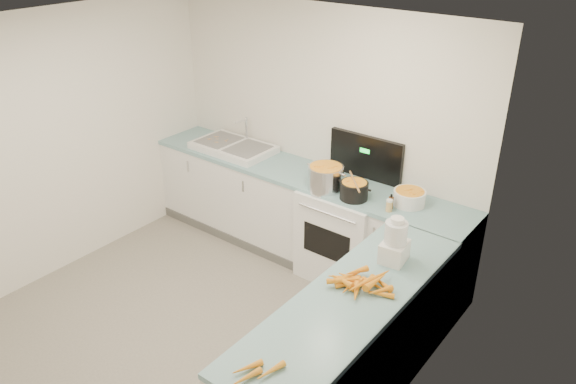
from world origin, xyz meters
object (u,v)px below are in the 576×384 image
Objects in this scene: black_pot at (354,191)px; spice_jar at (389,206)px; stove at (346,231)px; mixing_bowl at (409,198)px; steel_pot at (326,178)px; extract_bottle at (391,203)px; sink at (233,147)px; food_processor at (395,243)px.

black_pot is 2.71× the size of spice_jar.
stove reaches higher than black_pot.
steel_pot is at bearing -166.12° from mixing_bowl.
black_pot is 2.31× the size of extract_bottle.
sink reaches higher than extract_bottle.
steel_pot is 0.77m from mixing_bowl.
sink is 3.44× the size of black_pot.
food_processor is (2.36, -0.84, 0.11)m from sink.
extract_bottle is at bearing 1.88° from steel_pot.
mixing_bowl reaches higher than spice_jar.
steel_pot is (-0.16, -0.14, 0.57)m from stove.
extract_bottle is (0.66, 0.02, -0.05)m from steel_pot.
sink is 9.31× the size of spice_jar.
black_pot is 0.35m from extract_bottle.
stove reaches higher than mixing_bowl.
sink is 1.96m from extract_bottle.
spice_jar is (1.97, -0.19, 0.01)m from sink.
steel_pot is at bearing -6.97° from sink.
black_pot is at bearing 138.49° from food_processor.
mixing_bowl is (2.04, 0.03, 0.03)m from sink.
spice_jar is at bearing -76.69° from extract_bottle.
steel_pot is 1.26m from food_processor.
extract_bottle is 0.30× the size of food_processor.
sink reaches higher than steel_pot.
stove reaches higher than steel_pot.
sink reaches higher than black_pot.
food_processor is at bearing -58.87° from spice_jar.
food_processor reaches higher than sink.
spice_jar is at bearing -109.43° from mixing_bowl.
food_processor is (0.31, -0.87, 0.09)m from mixing_bowl.
black_pot reaches higher than extract_bottle.
spice_jar is (0.01, -0.05, -0.01)m from extract_bottle.
spice_jar is (-0.08, -0.22, -0.02)m from mixing_bowl.
black_pot is at bearing -173.96° from extract_bottle.
mixing_bowl is (0.44, 0.20, -0.00)m from black_pot.
steel_pot is 1.31× the size of black_pot.
extract_bottle is 0.06m from spice_jar.
food_processor reaches higher than spice_jar.
extract_bottle is at bearing -3.99° from sink.
food_processor reaches higher than steel_pot.
stove is at bearing 137.79° from food_processor.
black_pot reaches higher than spice_jar.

